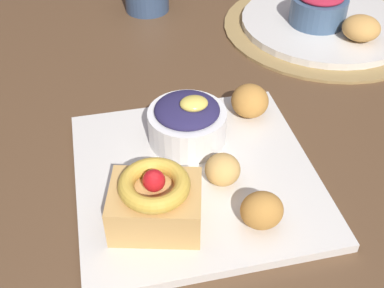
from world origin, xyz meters
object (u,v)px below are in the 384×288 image
(back_plate, at_px, (325,23))
(back_pastry, at_px, (361,28))
(berry_ramekin, at_px, (187,122))
(fritter_front, at_px, (262,210))
(front_plate, at_px, (196,176))
(back_ramekin, at_px, (319,7))
(fritter_back, at_px, (250,101))
(cake_slice, at_px, (155,201))
(fritter_middle, at_px, (224,169))

(back_plate, relative_size, back_pastry, 4.78)
(berry_ramekin, distance_m, fritter_front, 0.16)
(berry_ramekin, bearing_deg, back_pastry, 29.02)
(front_plate, xyz_separation_m, back_ramekin, (0.29, 0.32, 0.04))
(front_plate, height_order, fritter_back, fritter_back)
(cake_slice, height_order, back_plate, cake_slice)
(fritter_middle, bearing_deg, front_plate, 144.81)
(fritter_front, distance_m, fritter_back, 0.19)
(front_plate, xyz_separation_m, cake_slice, (-0.06, -0.06, 0.04))
(back_plate, bearing_deg, berry_ramekin, -139.76)
(back_pastry, bearing_deg, front_plate, -143.71)
(berry_ramekin, distance_m, fritter_back, 0.10)
(fritter_middle, height_order, fritter_back, fritter_back)
(cake_slice, bearing_deg, berry_ramekin, 64.29)
(fritter_back, bearing_deg, berry_ramekin, -160.08)
(fritter_front, height_order, back_ramekin, back_ramekin)
(fritter_front, xyz_separation_m, back_ramekin, (0.24, 0.41, 0.01))
(front_plate, height_order, cake_slice, cake_slice)
(back_plate, bearing_deg, fritter_front, -122.32)
(front_plate, xyz_separation_m, back_plate, (0.31, 0.32, 0.01))
(berry_ramekin, bearing_deg, front_plate, -93.21)
(fritter_middle, distance_m, back_pastry, 0.41)
(berry_ramekin, distance_m, back_ramekin, 0.39)
(front_plate, bearing_deg, back_pastry, 36.29)
(front_plate, height_order, fritter_front, fritter_front)
(fritter_middle, distance_m, back_ramekin, 0.43)
(back_ramekin, bearing_deg, back_pastry, -57.09)
(fritter_front, bearing_deg, cake_slice, 166.52)
(front_plate, height_order, fritter_middle, fritter_middle)
(berry_ramekin, distance_m, fritter_middle, 0.09)
(cake_slice, xyz_separation_m, berry_ramekin, (0.06, 0.13, -0.00))
(fritter_back, height_order, back_pastry, same)
(berry_ramekin, bearing_deg, back_plate, 40.24)
(front_plate, relative_size, fritter_front, 6.12)
(back_plate, bearing_deg, cake_slice, -133.62)
(cake_slice, relative_size, fritter_back, 2.10)
(fritter_front, distance_m, back_pastry, 0.44)
(fritter_front, bearing_deg, fritter_back, 76.06)
(back_pastry, bearing_deg, fritter_middle, -138.98)
(fritter_front, height_order, fritter_middle, fritter_front)
(front_plate, distance_m, cake_slice, 0.09)
(front_plate, distance_m, back_ramekin, 0.43)
(cake_slice, bearing_deg, fritter_front, -13.48)
(fritter_back, bearing_deg, fritter_middle, -120.09)
(fritter_front, distance_m, back_plate, 0.49)
(back_plate, height_order, back_ramekin, back_ramekin)
(berry_ramekin, xyz_separation_m, fritter_middle, (0.03, -0.08, -0.01))
(fritter_back, height_order, back_ramekin, back_ramekin)
(front_plate, height_order, back_plate, back_plate)
(fritter_back, xyz_separation_m, back_ramekin, (0.20, 0.22, 0.01))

